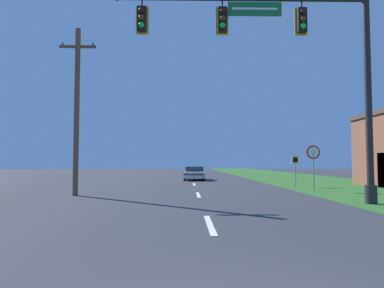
{
  "coord_description": "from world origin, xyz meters",
  "views": [
    {
      "loc": [
        -0.63,
        -2.89,
        1.61
      ],
      "look_at": [
        0.0,
        30.32,
        3.39
      ],
      "focal_mm": 32.0,
      "sensor_mm": 36.0,
      "label": 1
    }
  ],
  "objects_px": {
    "signal_mast": "(301,60)",
    "car_ahead": "(195,173)",
    "route_sign_post": "(295,164)",
    "utility_pole_near": "(77,108)",
    "stop_sign": "(313,158)"
  },
  "relations": [
    {
      "from": "signal_mast",
      "to": "car_ahead",
      "type": "relative_size",
      "value": 2.17
    },
    {
      "from": "route_sign_post",
      "to": "utility_pole_near",
      "type": "distance_m",
      "value": 13.84
    },
    {
      "from": "utility_pole_near",
      "to": "stop_sign",
      "type": "bearing_deg",
      "value": 9.19
    },
    {
      "from": "signal_mast",
      "to": "car_ahead",
      "type": "height_order",
      "value": "signal_mast"
    },
    {
      "from": "stop_sign",
      "to": "route_sign_post",
      "type": "height_order",
      "value": "stop_sign"
    },
    {
      "from": "signal_mast",
      "to": "utility_pole_near",
      "type": "bearing_deg",
      "value": 158.48
    },
    {
      "from": "signal_mast",
      "to": "utility_pole_near",
      "type": "height_order",
      "value": "signal_mast"
    },
    {
      "from": "car_ahead",
      "to": "utility_pole_near",
      "type": "bearing_deg",
      "value": -112.94
    },
    {
      "from": "stop_sign",
      "to": "utility_pole_near",
      "type": "bearing_deg",
      "value": -170.81
    },
    {
      "from": "stop_sign",
      "to": "car_ahead",
      "type": "bearing_deg",
      "value": 116.24
    },
    {
      "from": "signal_mast",
      "to": "route_sign_post",
      "type": "height_order",
      "value": "signal_mast"
    },
    {
      "from": "signal_mast",
      "to": "utility_pole_near",
      "type": "xyz_separation_m",
      "value": [
        -9.78,
        3.86,
        -1.28
      ]
    },
    {
      "from": "stop_sign",
      "to": "utility_pole_near",
      "type": "xyz_separation_m",
      "value": [
        -12.4,
        -2.01,
        2.4
      ]
    },
    {
      "from": "signal_mast",
      "to": "stop_sign",
      "type": "height_order",
      "value": "signal_mast"
    },
    {
      "from": "car_ahead",
      "to": "route_sign_post",
      "type": "bearing_deg",
      "value": -55.89
    }
  ]
}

